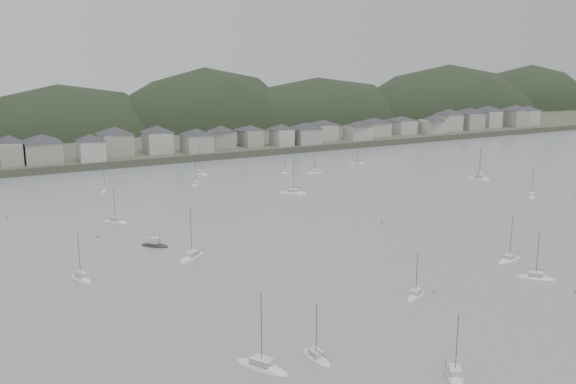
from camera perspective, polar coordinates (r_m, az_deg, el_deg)
ground at (r=124.13m, az=16.91°, el=-9.33°), size 900.00×900.00×0.00m
far_shore_land at (r=386.61m, az=-15.75°, el=5.56°), size 900.00×250.00×3.00m
forested_ridge at (r=364.74m, az=-14.00°, el=3.24°), size 851.55×103.94×102.57m
waterfront_town at (r=297.74m, az=-1.34°, el=5.48°), size 451.48×28.46×12.92m
sailboat_lead at (r=221.79m, az=-8.42°, el=0.69°), size 6.27×7.22×10.00m
moored_fleet at (r=165.51m, az=0.04°, el=-3.22°), size 267.34×170.39×13.01m
motor_launch_far at (r=153.12m, az=-12.09°, el=-4.77°), size 6.73×6.85×3.70m
mooring_buoys at (r=161.24m, az=2.59°, el=-3.67°), size 188.27×125.62×0.70m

